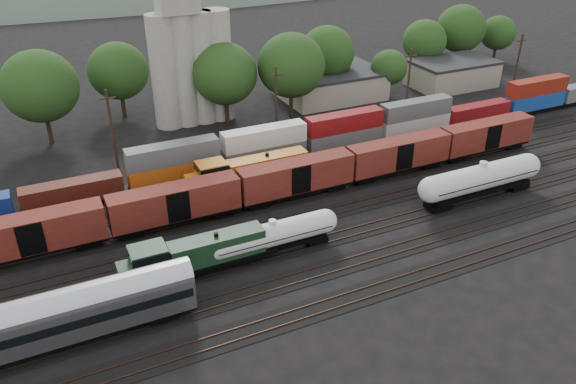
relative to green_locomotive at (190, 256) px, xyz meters
name	(u,v)px	position (x,y,z in m)	size (l,w,h in m)	color
ground	(261,230)	(9.72, 5.00, -2.48)	(600.00, 600.00, 0.00)	black
tracks	(261,230)	(9.72, 5.00, -2.43)	(180.00, 33.20, 0.20)	black
green_locomotive	(190,256)	(0.00, 0.00, 0.00)	(16.37, 2.89, 4.33)	black
tank_car_a	(273,235)	(9.06, 0.00, -0.08)	(15.27, 2.73, 4.00)	silver
tank_car_b	(481,179)	(37.50, 0.00, 0.40)	(18.61, 3.33, 4.88)	silver
passenger_coach	(48,319)	(-13.58, -5.00, 0.92)	(24.51, 3.02, 5.57)	silver
orange_locomotive	(246,172)	(11.90, 15.00, 0.09)	(18.03, 3.00, 4.51)	black
boxcar_string	(106,218)	(-6.37, 10.00, 0.64)	(122.80, 2.90, 4.20)	black
container_wall	(239,155)	(12.96, 20.00, 0.17)	(169.78, 2.60, 5.80)	black
grain_silo	(190,55)	(13.00, 41.00, 8.78)	(13.40, 5.00, 29.00)	#A6A498
industrial_sheds	(215,106)	(16.34, 40.25, 0.08)	(119.38, 17.26, 5.10)	#9E937F
tree_band	(152,77)	(6.98, 42.41, 5.64)	(162.29, 23.09, 14.45)	black
utility_poles	(199,117)	(9.72, 27.00, 3.73)	(122.20, 0.36, 12.00)	black
distant_hills	(108,8)	(33.63, 265.00, -23.04)	(860.00, 286.00, 130.00)	#59665B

